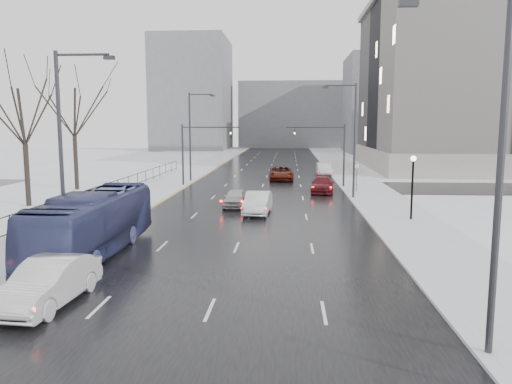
% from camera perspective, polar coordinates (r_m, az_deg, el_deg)
% --- Properties ---
extents(road, '(16.00, 150.00, 0.04)m').
position_cam_1_polar(road, '(64.10, 1.32, 1.94)').
color(road, black).
rests_on(road, ground).
extents(cross_road, '(130.00, 10.00, 0.04)m').
position_cam_1_polar(cross_road, '(52.19, 0.75, 0.60)').
color(cross_road, black).
rests_on(cross_road, ground).
extents(sidewalk_left, '(5.00, 150.00, 0.16)m').
position_cam_1_polar(sidewalk_left, '(65.39, -7.92, 2.04)').
color(sidewalk_left, silver).
rests_on(sidewalk_left, ground).
extents(sidewalk_right, '(5.00, 150.00, 0.16)m').
position_cam_1_polar(sidewalk_right, '(64.50, 10.68, 1.90)').
color(sidewalk_right, silver).
rests_on(sidewalk_right, ground).
extents(park_strip, '(14.00, 150.00, 0.12)m').
position_cam_1_polar(park_strip, '(67.95, -15.79, 2.01)').
color(park_strip, white).
rests_on(park_strip, ground).
extents(tree_park_d, '(8.75, 8.75, 12.50)m').
position_cam_1_polar(tree_park_d, '(43.43, -24.50, -1.58)').
color(tree_park_d, black).
rests_on(tree_park_d, ground).
extents(tree_park_e, '(9.45, 9.45, 13.50)m').
position_cam_1_polar(tree_park_e, '(52.51, -19.75, 0.17)').
color(tree_park_e, black).
rests_on(tree_park_e, ground).
extents(iron_fence, '(0.06, 70.00, 1.30)m').
position_cam_1_polar(iron_fence, '(37.62, -21.00, -1.34)').
color(iron_fence, black).
rests_on(iron_fence, sidewalk_left).
extents(streetlight_r_near, '(2.95, 0.25, 10.00)m').
position_cam_1_polar(streetlight_r_near, '(14.77, 25.38, 3.47)').
color(streetlight_r_near, '#2D2D33').
rests_on(streetlight_r_near, ground).
extents(streetlight_r_mid, '(2.95, 0.25, 10.00)m').
position_cam_1_polar(streetlight_r_mid, '(44.05, 10.93, 6.44)').
color(streetlight_r_mid, '#2D2D33').
rests_on(streetlight_r_mid, ground).
extents(streetlight_l_near, '(2.95, 0.25, 10.00)m').
position_cam_1_polar(streetlight_l_near, '(26.11, -21.00, 5.25)').
color(streetlight_l_near, '#2D2D33').
rests_on(streetlight_l_near, ground).
extents(streetlight_l_far, '(2.95, 0.25, 10.00)m').
position_cam_1_polar(streetlight_l_far, '(56.77, -7.34, 6.79)').
color(streetlight_l_far, '#2D2D33').
rests_on(streetlight_l_far, ground).
extents(lamppost_r_mid, '(0.36, 0.36, 4.28)m').
position_cam_1_polar(lamppost_r_mid, '(34.89, 17.46, 1.51)').
color(lamppost_r_mid, black).
rests_on(lamppost_r_mid, sidewalk_right).
extents(mast_signal_right, '(6.10, 0.33, 6.50)m').
position_cam_1_polar(mast_signal_right, '(51.96, 8.88, 5.01)').
color(mast_signal_right, '#2D2D33').
rests_on(mast_signal_right, ground).
extents(mast_signal_left, '(6.10, 0.33, 6.50)m').
position_cam_1_polar(mast_signal_left, '(52.73, -7.25, 5.08)').
color(mast_signal_left, '#2D2D33').
rests_on(mast_signal_left, ground).
extents(no_uturn_sign, '(0.60, 0.06, 2.70)m').
position_cam_1_polar(no_uturn_sign, '(48.33, 11.46, 2.60)').
color(no_uturn_sign, '#2D2D33').
rests_on(no_uturn_sign, sidewalk_right).
extents(bldg_far_right, '(24.00, 20.00, 22.00)m').
position_cam_1_polar(bldg_far_right, '(121.45, 16.02, 9.59)').
color(bldg_far_right, slate).
rests_on(bldg_far_right, ground).
extents(bldg_far_left, '(18.00, 22.00, 28.00)m').
position_cam_1_polar(bldg_far_left, '(131.28, -7.21, 10.98)').
color(bldg_far_left, slate).
rests_on(bldg_far_left, ground).
extents(bldg_far_center, '(30.00, 18.00, 18.00)m').
position_cam_1_polar(bldg_far_center, '(143.73, 4.34, 8.74)').
color(bldg_far_center, slate).
rests_on(bldg_far_center, ground).
extents(sedan_left_near, '(2.10, 5.18, 1.67)m').
position_cam_1_polar(sedan_left_near, '(19.72, -22.60, -9.52)').
color(sedan_left_near, silver).
rests_on(sedan_left_near, road).
extents(bus, '(2.70, 11.35, 3.16)m').
position_cam_1_polar(bus, '(26.30, -18.06, -3.38)').
color(bus, navy).
rests_on(bus, road).
extents(sedan_center_near, '(1.86, 4.24, 1.42)m').
position_cam_1_polar(sedan_center_near, '(39.36, -2.35, -0.68)').
color(sedan_center_near, '#B6B4B8').
rests_on(sedan_center_near, road).
extents(sedan_right_near, '(2.00, 4.98, 1.61)m').
position_cam_1_polar(sedan_right_near, '(36.31, 0.20, -1.24)').
color(sedan_right_near, silver).
rests_on(sedan_right_near, road).
extents(sedan_right_cross, '(2.97, 6.01, 1.64)m').
position_cam_1_polar(sedan_right_cross, '(58.15, 2.89, 2.17)').
color(sedan_right_cross, '#49140C').
rests_on(sedan_right_cross, road).
extents(sedan_right_far, '(2.58, 5.38, 1.51)m').
position_cam_1_polar(sedan_right_far, '(48.11, 7.59, 0.86)').
color(sedan_right_far, '#580F16').
rests_on(sedan_right_far, road).
extents(sedan_right_distant, '(1.78, 4.86, 1.59)m').
position_cam_1_polar(sedan_right_distant, '(64.27, 7.76, 2.62)').
color(sedan_right_distant, silver).
rests_on(sedan_right_distant, road).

